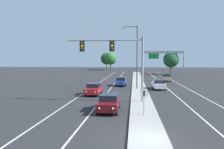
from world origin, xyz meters
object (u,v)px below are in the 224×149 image
car_receding_tan (166,77)px  car_oncoming_blue (121,81)px  car_oncoming_red (94,89)px  median_sign_post (144,98)px  overhead_signal_mast (117,54)px  street_lamp_median (136,53)px  car_oncoming_darkred (109,102)px  tree_far_left_a (107,59)px  tree_far_right_a (171,60)px  car_receding_white (158,84)px  highway_sign_gantry (163,55)px  tree_far_left_c (111,59)px

car_receding_tan → car_oncoming_blue: bearing=-133.0°
car_oncoming_red → median_sign_post: bearing=-61.4°
overhead_signal_mast → street_lamp_median: bearing=79.0°
car_oncoming_red → car_oncoming_darkred: bearing=-71.8°
car_oncoming_blue → tree_far_left_a: (-10.60, 65.88, 4.45)m
overhead_signal_mast → car_receding_tan: overhead_signal_mast is taller
tree_far_left_a → tree_far_right_a: (24.80, -32.31, -0.51)m
median_sign_post → tree_far_right_a: 57.33m
car_receding_white → overhead_signal_mast: bearing=-116.3°
street_lamp_median → car_oncoming_blue: (-2.57, 5.19, -4.97)m
street_lamp_median → median_sign_post: bearing=-88.1°
overhead_signal_mast → car_oncoming_darkred: 6.39m
overhead_signal_mast → car_oncoming_darkred: size_ratio=1.92×
car_oncoming_red → tree_far_left_a: 77.46m
street_lamp_median → car_receding_tan: (6.79, 15.22, -4.97)m
car_oncoming_darkred → car_oncoming_red: (-3.13, 9.51, 0.00)m
street_lamp_median → car_oncoming_darkred: bearing=-99.4°
car_oncoming_darkred → highway_sign_gantry: (11.36, 52.61, 5.34)m
car_receding_tan → street_lamp_median: bearing=-114.0°
tree_far_right_a → car_oncoming_darkred: bearing=-104.7°
street_lamp_median → tree_far_left_c: street_lamp_median is taller
overhead_signal_mast → car_receding_tan: (8.91, 26.16, -4.57)m
car_oncoming_red → tree_far_left_c: size_ratio=0.56×
car_oncoming_red → tree_far_right_a: size_ratio=0.62×
car_receding_tan → tree_far_left_c: 53.30m
tree_far_left_a → tree_far_right_a: 40.74m
car_receding_tan → tree_far_right_a: size_ratio=0.62×
overhead_signal_mast → car_oncoming_blue: (-0.45, 16.14, -4.57)m
overhead_signal_mast → median_sign_post: (2.70, -6.45, -3.80)m
overhead_signal_mast → street_lamp_median: size_ratio=0.86×
street_lamp_median → car_oncoming_blue: 7.63m
car_oncoming_blue → tree_far_right_a: bearing=67.1°
street_lamp_median → highway_sign_gantry: 38.24m
street_lamp_median → car_oncoming_blue: bearing=116.4°
car_receding_tan → highway_sign_gantry: (2.01, 21.99, 5.34)m
overhead_signal_mast → tree_far_left_c: tree_far_left_c is taller
car_receding_white → tree_far_left_c: size_ratio=0.56×
overhead_signal_mast → car_receding_tan: size_ratio=1.91×
median_sign_post → car_receding_white: size_ratio=0.49×
highway_sign_gantry → tree_far_left_a: tree_far_left_a is taller
street_lamp_median → tree_far_right_a: (11.63, 38.76, -1.03)m
car_receding_white → tree_far_left_a: 72.37m
car_receding_white → highway_sign_gantry: size_ratio=0.34×
median_sign_post → tree_far_left_c: (-11.29, 82.76, 3.69)m
median_sign_post → street_lamp_median: bearing=91.9°
car_receding_white → car_oncoming_blue: bearing=145.2°
car_oncoming_darkred → car_receding_tan: size_ratio=1.00×
car_oncoming_blue → median_sign_post: bearing=-82.1°
car_oncoming_red → tree_far_left_a: size_ratio=0.56×
overhead_signal_mast → median_sign_post: bearing=-67.3°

